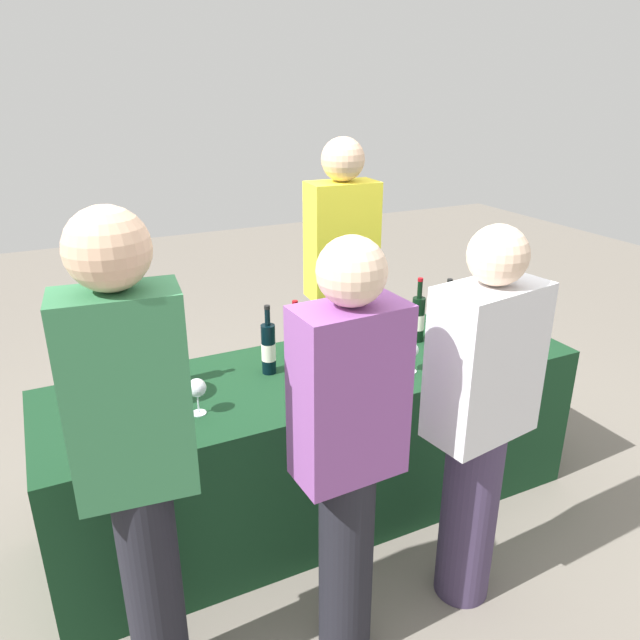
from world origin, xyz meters
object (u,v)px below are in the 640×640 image
(wine_bottle_2, at_px, (268,348))
(server_pouring, at_px, (341,279))
(wine_bottle_4, at_px, (368,320))
(wine_bottle_5, at_px, (418,319))
(menu_board, at_px, (126,382))
(wine_bottle_0, at_px, (106,377))
(wine_glass_0, at_px, (197,389))
(wine_glass_2, at_px, (488,333))
(guest_2, at_px, (480,416))
(wine_bottle_3, at_px, (296,337))
(guest_0, at_px, (136,456))
(ice_bucket, at_px, (147,379))
(guest_1, at_px, (348,449))
(wine_bottle_6, at_px, (447,314))
(wine_bottle_1, at_px, (168,359))
(wine_glass_1, at_px, (411,351))

(wine_bottle_2, height_order, server_pouring, server_pouring)
(wine_bottle_4, xyz_separation_m, wine_bottle_5, (0.23, -0.11, 0.01))
(server_pouring, height_order, menu_board, server_pouring)
(wine_bottle_0, bearing_deg, wine_glass_0, -37.79)
(wine_bottle_0, distance_m, wine_glass_2, 1.77)
(wine_bottle_2, bearing_deg, guest_2, -58.05)
(wine_bottle_5, bearing_deg, wine_bottle_3, 171.45)
(wine_bottle_2, distance_m, guest_0, 1.01)
(wine_bottle_2, relative_size, ice_bucket, 1.51)
(wine_bottle_5, bearing_deg, wine_glass_2, -47.28)
(wine_bottle_0, distance_m, wine_bottle_4, 1.29)
(wine_glass_2, relative_size, guest_0, 0.08)
(ice_bucket, bearing_deg, wine_glass_2, -7.53)
(wine_bottle_3, distance_m, guest_2, 0.99)
(wine_bottle_4, bearing_deg, guest_1, -123.33)
(wine_glass_2, relative_size, guest_2, 0.09)
(wine_bottle_3, relative_size, wine_bottle_6, 0.95)
(wine_bottle_1, height_order, wine_bottle_3, wine_bottle_1)
(guest_2, bearing_deg, wine_glass_1, 74.49)
(wine_bottle_6, relative_size, guest_2, 0.19)
(wine_bottle_4, height_order, ice_bucket, wine_bottle_4)
(wine_glass_0, bearing_deg, wine_bottle_0, 142.21)
(wine_bottle_4, height_order, server_pouring, server_pouring)
(guest_0, xyz_separation_m, menu_board, (0.16, 1.57, -0.53))
(guest_1, relative_size, guest_2, 1.02)
(wine_glass_0, distance_m, wine_glass_2, 1.44)
(wine_bottle_6, xyz_separation_m, guest_0, (-1.71, -0.73, 0.09))
(wine_bottle_3, relative_size, guest_1, 0.18)
(wine_bottle_3, relative_size, ice_bucket, 1.32)
(server_pouring, bearing_deg, wine_bottle_4, 84.16)
(wine_bottle_2, xyz_separation_m, guest_2, (0.52, -0.83, -0.04))
(guest_1, bearing_deg, wine_bottle_2, 83.90)
(server_pouring, bearing_deg, wine_bottle_6, 126.84)
(wine_bottle_4, xyz_separation_m, server_pouring, (0.07, 0.43, 0.08))
(wine_glass_2, relative_size, menu_board, 0.15)
(server_pouring, bearing_deg, menu_board, -10.39)
(wine_bottle_5, distance_m, menu_board, 1.66)
(wine_glass_1, bearing_deg, guest_1, -137.77)
(wine_bottle_3, bearing_deg, guest_0, -137.08)
(server_pouring, relative_size, guest_2, 1.11)
(wine_glass_0, height_order, guest_0, guest_0)
(wine_bottle_3, bearing_deg, ice_bucket, -168.94)
(wine_bottle_4, height_order, wine_glass_2, wine_bottle_4)
(guest_0, bearing_deg, guest_2, 1.07)
(guest_0, xyz_separation_m, guest_2, (1.22, -0.11, -0.12))
(wine_bottle_4, bearing_deg, wine_glass_0, -160.94)
(wine_bottle_5, bearing_deg, wine_glass_1, -129.35)
(wine_bottle_4, distance_m, wine_bottle_6, 0.43)
(wine_bottle_6, height_order, server_pouring, server_pouring)
(guest_1, bearing_deg, wine_bottle_4, 54.03)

